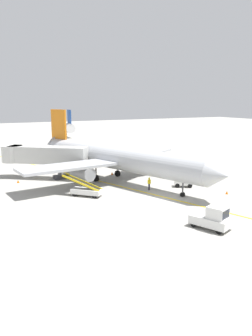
{
  "coord_description": "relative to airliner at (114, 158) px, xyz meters",
  "views": [
    {
      "loc": [
        -20.82,
        -31.74,
        11.55
      ],
      "look_at": [
        -0.46,
        7.4,
        2.5
      ],
      "focal_mm": 35.2,
      "sensor_mm": 36.0,
      "label": 1
    }
  ],
  "objects": [
    {
      "name": "distant_aircraft_mid_left",
      "position": [
        11.86,
        60.6,
        -0.2
      ],
      "size": [
        3.0,
        10.1,
        8.8
      ],
      "color": "silver",
      "rests_on": "ground"
    },
    {
      "name": "safety_cone_nose_left",
      "position": [
        1.43,
        3.73,
        -3.2
      ],
      "size": [
        0.36,
        0.36,
        0.44
      ],
      "primitive_type": "cone",
      "color": "orange",
      "rests_on": "ground"
    },
    {
      "name": "airliner",
      "position": [
        0.0,
        0.0,
        0.0
      ],
      "size": [
        27.6,
        34.35,
        10.1
      ],
      "color": "#B2B5BA",
      "rests_on": "ground"
    },
    {
      "name": "ground_plane",
      "position": [
        0.64,
        -10.91,
        -3.42
      ],
      "size": [
        300.0,
        300.0,
        0.0
      ],
      "primitive_type": "plane",
      "color": "#9E9B93"
    },
    {
      "name": "jet_bridge",
      "position": [
        -9.24,
        6.73,
        0.12
      ],
      "size": [
        11.67,
        9.76,
        4.85
      ],
      "color": "beige",
      "rests_on": "ground"
    },
    {
      "name": "ground_crew_marshaller",
      "position": [
        1.85,
        -6.9,
        -2.51
      ],
      "size": [
        0.36,
        0.24,
        1.7
      ],
      "color": "#26262D",
      "rests_on": "ground"
    },
    {
      "name": "pushback_tug",
      "position": [
        0.05,
        -20.99,
        -2.42
      ],
      "size": [
        3.07,
        4.04,
        2.2
      ],
      "color": "silver",
      "rests_on": "ground"
    },
    {
      "name": "taxi_line_yellow",
      "position": [
        0.18,
        -5.91,
        -3.41
      ],
      "size": [
        26.08,
        75.82,
        0.01
      ],
      "primitive_type": "cube",
      "rotation": [
        0.0,
        0.0,
        0.33
      ],
      "color": "yellow",
      "rests_on": "ground"
    },
    {
      "name": "safety_cone_wingtip_left",
      "position": [
        9.51,
        -13.1,
        -3.2
      ],
      "size": [
        0.36,
        0.36,
        0.44
      ],
      "primitive_type": "cone",
      "color": "orange",
      "rests_on": "ground"
    },
    {
      "name": "belt_loader_forward_hold",
      "position": [
        -6.52,
        -5.62,
        -2.64
      ],
      "size": [
        4.39,
        4.45,
        2.59
      ],
      "color": "silver",
      "rests_on": "ground"
    },
    {
      "name": "safety_cone_nose_right",
      "position": [
        -12.79,
        5.07,
        -3.2
      ],
      "size": [
        0.36,
        0.36,
        0.44
      ],
      "primitive_type": "cone",
      "color": "orange",
      "rests_on": "ground"
    },
    {
      "name": "baggage_tug_near_wing",
      "position": [
        6.96,
        -7.75,
        -2.49
      ],
      "size": [
        2.72,
        2.39,
        2.1
      ],
      "color": "silver",
      "rests_on": "ground"
    }
  ]
}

